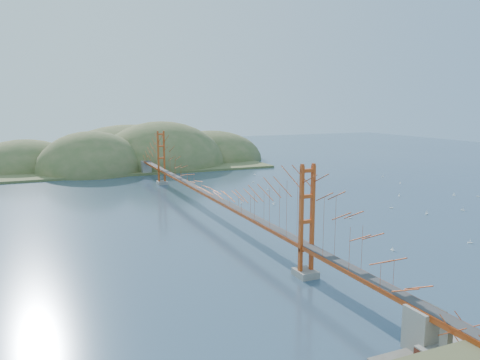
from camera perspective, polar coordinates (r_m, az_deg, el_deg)
name	(u,v)px	position (r m, az deg, el deg)	size (l,w,h in m)	color
ground	(208,214)	(75.61, -3.94, -4.12)	(320.00, 320.00, 0.00)	#304861
bridge	(207,171)	(74.46, -4.05, 1.16)	(2.20, 94.40, 12.00)	gray
fort	(447,354)	(36.97, 23.88, -18.79)	(3.70, 2.30, 1.75)	brown
far_headlands	(137,163)	(141.52, -12.40, 2.01)	(84.00, 58.00, 25.00)	olive
sailboat_6	(470,242)	(66.72, 26.23, -6.80)	(0.61, 0.61, 0.64)	white
sailboat_16	(268,190)	(95.51, 3.41, -1.17)	(0.68, 0.68, 0.71)	white
sailboat_11	(478,196)	(99.67, 27.00, -1.75)	(0.60, 0.60, 0.63)	white
sailboat_10	(392,249)	(59.95, 18.08, -8.05)	(0.43, 0.53, 0.62)	white
sailboat_17	(383,177)	(117.47, 17.02, 0.41)	(0.50, 0.42, 0.57)	white
sailboat_7	(253,182)	(104.54, 1.61, -0.25)	(0.56, 0.55, 0.63)	white
sailboat_8	(303,175)	(115.25, 7.68, 0.57)	(0.49, 0.39, 0.57)	white
sailboat_4	(399,195)	(94.55, 18.83, -1.78)	(0.54, 0.54, 0.60)	white
sailboat_15	(294,167)	(129.85, 6.59, 1.59)	(0.62, 0.62, 0.70)	white
sailboat_12	(255,174)	(115.60, 1.80, 0.68)	(0.55, 0.46, 0.64)	white
sailboat_1	(391,207)	(83.32, 17.97, -3.19)	(0.64, 0.64, 0.68)	white
sailboat_14	(345,191)	(96.21, 12.68, -1.32)	(0.60, 0.60, 0.62)	white
sailboat_13	(427,214)	(80.62, 21.79, -3.82)	(0.65, 0.62, 0.73)	white
sailboat_9	(400,183)	(109.44, 18.96, -0.33)	(0.50, 0.51, 0.57)	white
sailboat_3	(241,203)	(83.07, 0.15, -2.77)	(0.54, 0.54, 0.56)	white
sailboat_0	(274,204)	(82.37, 4.11, -2.89)	(0.45, 0.55, 0.64)	white
sailboat_5	(463,210)	(85.86, 25.53, -3.29)	(0.62, 0.66, 0.74)	white
sailboat_extra_0	(454,195)	(98.98, 24.63, -1.65)	(0.51, 0.61, 0.70)	white
sailboat_extra_1	(350,218)	(74.34, 13.24, -4.48)	(0.55, 0.54, 0.62)	white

